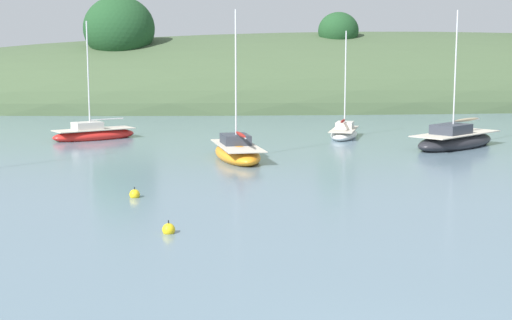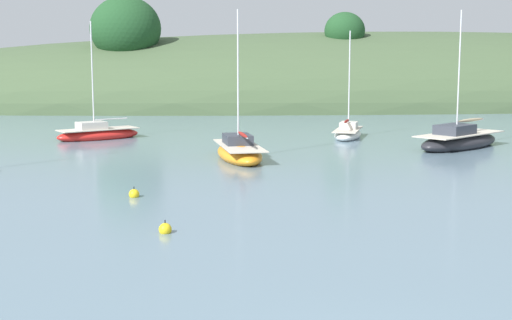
# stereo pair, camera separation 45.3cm
# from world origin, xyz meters

# --- Properties ---
(far_shoreline_hill) EXTENTS (150.00, 36.00, 21.49)m
(far_shoreline_hill) POSITION_xyz_m (25.13, 73.64, 0.15)
(far_shoreline_hill) COLOR #425638
(far_shoreline_hill) RESTS_ON ground
(sailboat_black_sloop) EXTENTS (7.63, 6.65, 8.81)m
(sailboat_black_sloop) POSITION_xyz_m (14.21, 31.81, 0.45)
(sailboat_black_sloop) COLOR #232328
(sailboat_black_sloop) RESTS_ON ground
(sailboat_red_portside) EXTENTS (2.85, 6.83, 8.57)m
(sailboat_red_portside) POSITION_xyz_m (-0.01, 28.51, 0.41)
(sailboat_red_portside) COLOR orange
(sailboat_red_portside) RESTS_ON ground
(sailboat_yellow_far) EXTENTS (3.46, 5.43, 7.62)m
(sailboat_yellow_far) POSITION_xyz_m (8.51, 37.89, 0.34)
(sailboat_yellow_far) COLOR white
(sailboat_yellow_far) RESTS_ON ground
(sailboat_navy_dinghy) EXTENTS (6.18, 4.59, 8.28)m
(sailboat_navy_dinghy) POSITION_xyz_m (-8.93, 39.10, 0.37)
(sailboat_navy_dinghy) COLOR red
(sailboat_navy_dinghy) RESTS_ON ground
(mooring_buoy_inner) EXTENTS (0.44, 0.44, 0.54)m
(mooring_buoy_inner) POSITION_xyz_m (-3.98, 11.83, 0.12)
(mooring_buoy_inner) COLOR yellow
(mooring_buoy_inner) RESTS_ON ground
(mooring_buoy_outer) EXTENTS (0.44, 0.44, 0.54)m
(mooring_buoy_outer) POSITION_xyz_m (-5.34, 18.12, 0.12)
(mooring_buoy_outer) COLOR yellow
(mooring_buoy_outer) RESTS_ON ground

